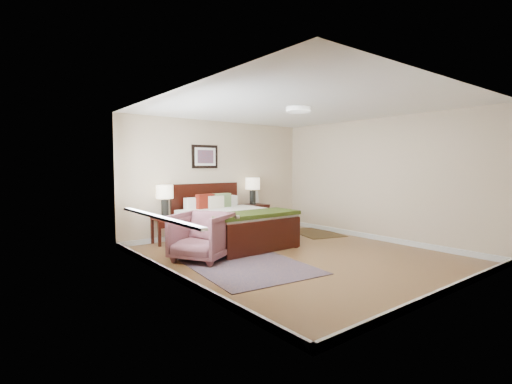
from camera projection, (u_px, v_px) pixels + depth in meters
floor at (297, 255)px, 6.32m from camera, size 5.00×5.00×0.00m
back_wall at (218, 178)px, 8.19m from camera, size 4.50×0.04×2.50m
front_wall at (450, 190)px, 4.26m from camera, size 4.50×0.04×2.50m
left_wall at (174, 187)px, 4.85m from camera, size 0.04×5.00×2.50m
right_wall at (376, 179)px, 7.61m from camera, size 0.04×5.00×2.50m
ceiling at (298, 107)px, 6.14m from camera, size 4.50×5.00×0.02m
window at (156, 176)px, 5.42m from camera, size 0.11×2.72×1.32m
door at (258, 214)px, 3.50m from camera, size 0.06×1.00×2.18m
ceil_fixture at (298, 109)px, 6.14m from camera, size 0.44×0.44×0.08m
bed at (232, 217)px, 7.22m from camera, size 1.73×2.10×1.13m
wall_art at (205, 157)px, 7.92m from camera, size 0.62×0.05×0.50m
nightstand_left at (166, 223)px, 7.22m from camera, size 0.45×0.41×0.54m
nightstand_right at (253, 215)px, 8.54m from camera, size 0.64×0.48×0.63m
lamp_left at (165, 195)px, 7.19m from camera, size 0.33×0.33×0.61m
lamp_right at (253, 186)px, 8.51m from camera, size 0.33×0.33×0.61m
armchair at (201, 236)px, 5.97m from camera, size 1.16×1.15×0.78m
rug_persian at (244, 264)px, 5.76m from camera, size 1.86×2.45×0.01m
rug_navy at (315, 233)px, 8.41m from camera, size 1.18×1.47×0.01m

